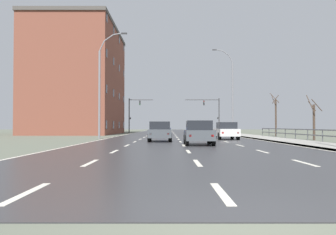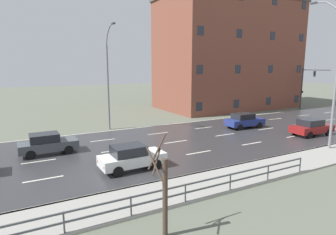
{
  "view_description": "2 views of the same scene",
  "coord_description": "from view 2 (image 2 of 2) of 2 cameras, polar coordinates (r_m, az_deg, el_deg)",
  "views": [
    {
      "loc": [
        -0.96,
        -4.65,
        1.23
      ],
      "look_at": [
        -0.84,
        68.22,
        2.92
      ],
      "focal_mm": 39.37,
      "sensor_mm": 36.0,
      "label": 1
    },
    {
      "loc": [
        20.48,
        22.63,
        6.43
      ],
      "look_at": [
        0.0,
        33.64,
        2.22
      ],
      "focal_mm": 30.28,
      "sensor_mm": 36.0,
      "label": 2
    }
  ],
  "objects": [
    {
      "name": "ground_plane",
      "position": [
        33.24,
        22.37,
        -1.78
      ],
      "size": [
        160.0,
        160.0,
        0.12
      ],
      "color": "#5B6051"
    },
    {
      "name": "guardrail",
      "position": [
        12.07,
        -27.05,
        -19.24
      ],
      "size": [
        0.07,
        30.07,
        1.0
      ],
      "color": "#515459",
      "rests_on": "ground"
    },
    {
      "name": "street_lamp_midground",
      "position": [
        24.99,
        30.44,
        6.9
      ],
      "size": [
        2.77,
        0.24,
        11.45
      ],
      "color": "slate",
      "rests_on": "ground"
    },
    {
      "name": "street_lamp_left_bank",
      "position": [
        29.1,
        -11.93,
        7.28
      ],
      "size": [
        2.76,
        0.24,
        10.33
      ],
      "color": "slate",
      "rests_on": "ground"
    },
    {
      "name": "traffic_signal_left",
      "position": [
        47.35,
        26.08,
        6.27
      ],
      "size": [
        4.34,
        0.36,
        6.17
      ],
      "color": "#38383A",
      "rests_on": "ground"
    },
    {
      "name": "car_near_right",
      "position": [
        18.16,
        -7.36,
        -7.87
      ],
      "size": [
        1.93,
        4.15,
        1.57
      ],
      "rotation": [
        0.0,
        0.0,
        0.03
      ],
      "color": "silver",
      "rests_on": "ground"
    },
    {
      "name": "car_far_left",
      "position": [
        30.93,
        15.1,
        -0.58
      ],
      "size": [
        2.0,
        4.19,
        1.57
      ],
      "rotation": [
        0.0,
        0.0,
        -0.05
      ],
      "color": "navy",
      "rests_on": "ground"
    },
    {
      "name": "car_distant",
      "position": [
        22.86,
        -23.08,
        -4.83
      ],
      "size": [
        1.89,
        4.13,
        1.57
      ],
      "rotation": [
        0.0,
        0.0,
        0.01
      ],
      "color": "#474C51",
      "rests_on": "ground"
    },
    {
      "name": "car_near_left",
      "position": [
        29.87,
        26.91,
        -1.72
      ],
      "size": [
        2.01,
        4.19,
        1.57
      ],
      "rotation": [
        0.0,
        0.0,
        -0.05
      ],
      "color": "maroon",
      "rests_on": "ground"
    },
    {
      "name": "brick_building",
      "position": [
        46.0,
        11.98,
        12.28
      ],
      "size": [
        11.83,
        21.27,
        16.43
      ],
      "color": "brown",
      "rests_on": "ground"
    },
    {
      "name": "bare_tree_mid",
      "position": [
        10.96,
        -0.83,
        -14.97
      ],
      "size": [
        1.12,
        0.92,
        3.95
      ],
      "color": "#423328",
      "rests_on": "ground"
    }
  ]
}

